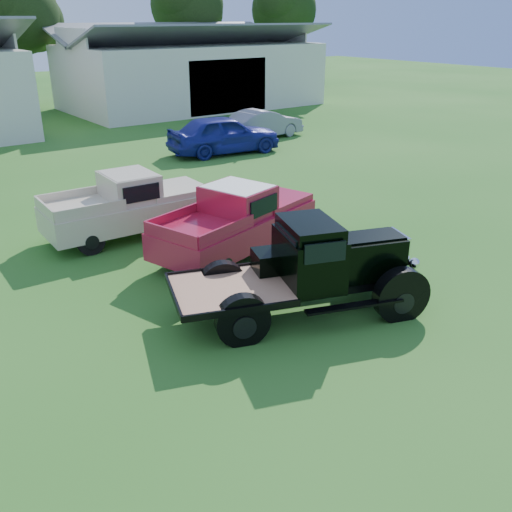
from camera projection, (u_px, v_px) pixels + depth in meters
ground at (284, 326)px, 11.36m from camera, size 120.00×120.00×0.00m
shed_right at (191, 66)px, 38.01m from camera, size 16.80×9.20×5.20m
tree_c at (22, 36)px, 36.75m from camera, size 5.40×5.40×9.00m
tree_d at (188, 26)px, 44.45m from camera, size 6.00×6.00×10.00m
tree_e at (284, 28)px, 47.47m from camera, size 5.70×5.70×9.50m
vintage_flatbed at (304, 269)px, 11.46m from camera, size 5.43×3.59×2.00m
red_pickup at (236, 220)px, 14.54m from camera, size 5.24×3.18×1.79m
white_pickup at (128, 205)px, 15.73m from camera, size 4.78×1.98×1.74m
misc_car_blue at (224, 134)px, 25.32m from camera, size 5.24×2.72×1.70m
misc_car_grey at (263, 124)px, 28.63m from camera, size 4.31×1.65×1.40m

